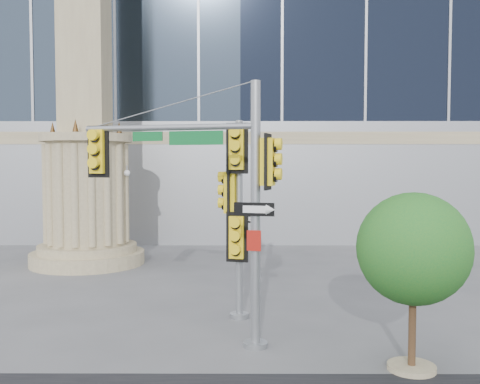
{
  "coord_description": "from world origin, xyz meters",
  "views": [
    {
      "loc": [
        0.1,
        -11.86,
        3.95
      ],
      "look_at": [
        0.04,
        2.0,
        3.22
      ],
      "focal_mm": 40.0,
      "sensor_mm": 36.0,
      "label": 1
    }
  ],
  "objects": [
    {
      "name": "secondary_signal_pole",
      "position": [
        -0.06,
        1.57,
        2.96
      ],
      "size": [
        0.87,
        0.76,
        5.04
      ],
      "rotation": [
        0.0,
        0.0,
        -0.22
      ],
      "color": "slate",
      "rests_on": "ground"
    },
    {
      "name": "monument",
      "position": [
        -6.0,
        9.0,
        5.52
      ],
      "size": [
        4.4,
        4.4,
        16.6
      ],
      "color": "#9B8B69",
      "rests_on": "ground"
    },
    {
      "name": "ground",
      "position": [
        0.0,
        0.0,
        0.0
      ],
      "size": [
        120.0,
        120.0,
        0.0
      ],
      "primitive_type": "plane",
      "color": "#545456",
      "rests_on": "ground"
    },
    {
      "name": "street_tree",
      "position": [
        3.39,
        -1.78,
        2.25
      ],
      "size": [
        2.19,
        2.14,
        3.42
      ],
      "color": "#9B8B69",
      "rests_on": "ground"
    },
    {
      "name": "main_signal_pole",
      "position": [
        -0.62,
        -0.26,
        3.53
      ],
      "size": [
        4.33,
        1.49,
        5.7
      ],
      "rotation": [
        0.0,
        0.0,
        -0.26
      ],
      "color": "slate",
      "rests_on": "ground"
    }
  ]
}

